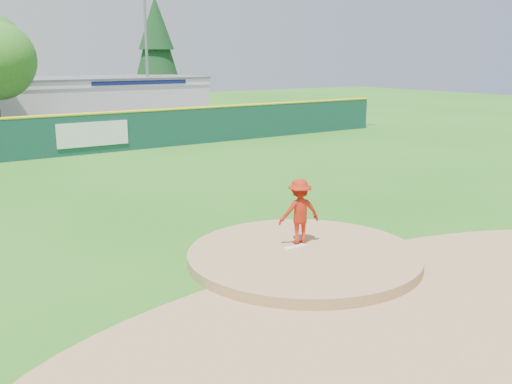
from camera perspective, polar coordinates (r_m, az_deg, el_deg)
ground at (r=13.67m, az=4.77°, el=-6.92°), size 120.00×120.00×0.00m
pitchers_mound at (r=13.67m, az=4.77°, el=-6.92°), size 5.50×5.50×0.50m
pitching_rubber at (r=13.80m, az=4.01°, el=-5.51°), size 0.60×0.15×0.04m
infield_dirt_arc at (r=11.67m, az=14.25°, el=-10.92°), size 15.40×15.40×0.01m
parking_lot at (r=38.09m, az=-21.84°, el=5.28°), size 44.00×16.00×0.02m
pitcher at (r=13.92m, az=4.36°, el=-1.97°), size 1.16×0.84×1.61m
pool_building_grp at (r=44.33m, az=-15.86°, el=8.88°), size 15.20×8.20×3.31m
fence_banners at (r=28.58m, az=-23.41°, el=4.76°), size 11.40×0.04×1.20m
outfield_fence at (r=29.30m, az=-18.04°, el=5.56°), size 40.00×0.14×2.07m
conifer_tree at (r=50.55m, az=-9.93°, el=14.07°), size 4.40×4.40×9.50m
light_pole_right at (r=42.53m, az=-10.92°, el=14.21°), size 1.75×0.25×10.00m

